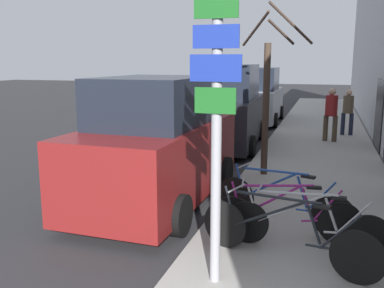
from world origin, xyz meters
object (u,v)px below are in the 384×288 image
Objects in this scene: bicycle_2 at (285,216)px; bicycle_1 at (306,225)px; pedestrian_far at (348,109)px; signpost at (216,124)px; street_tree at (267,96)px; parked_car_1 at (228,111)px; parked_car_2 at (258,98)px; parked_car_0 at (157,147)px; bicycle_3 at (281,203)px; bicycle_0 at (285,235)px; pedestrian_near at (331,111)px.

bicycle_1 is at bearing -139.16° from bicycle_2.
bicycle_2 is at bearing 83.12° from pedestrian_far.
signpost is 2.11m from bicycle_1.
signpost is at bearing -88.60° from street_tree.
parked_car_1 is 4.43m from pedestrian_far.
parked_car_0 is at bearing -91.61° from parked_car_2.
pedestrian_far is at bearing 32.11° from parked_car_1.
parked_car_0 reaches higher than bicycle_1.
bicycle_2 is 13.09m from parked_car_2.
pedestrian_far is at bearing 9.60° from bicycle_3.
bicycle_0 is 0.49× the size of parked_car_1.
signpost is at bearing 142.00° from bicycle_1.
parked_car_2 is at bearing 138.32° from pedestrian_near.
street_tree is at bearing 54.48° from parked_car_0.
parked_car_1 is at bearing -91.77° from parked_car_2.
parked_car_1 is 1.04× the size of parked_car_2.
bicycle_2 is 8.34m from pedestrian_near.
parked_car_0 is (-2.58, 2.12, 0.56)m from bicycle_0.
parked_car_0 reaches higher than pedestrian_far.
pedestrian_far is at bearing 67.47° from parked_car_0.
pedestrian_near is 4.90m from street_tree.
parked_car_2 reaches higher than pedestrian_near.
bicycle_0 is at bearing 84.02° from pedestrian_far.
parked_car_2 reaches higher than bicycle_3.
pedestrian_near is at bearing 82.39° from signpost.
parked_car_0 is at bearing -99.48° from pedestrian_near.
parked_car_1 is at bearing 115.47° from street_tree.
bicycle_2 is at bearing -151.06° from bicycle_3.
signpost is 2.48m from bicycle_3.
signpost is 1.55× the size of bicycle_3.
parked_car_0 is 11.46m from parked_car_2.
street_tree reaches higher than parked_car_2.
parked_car_0 is 5.77m from parked_car_1.
parked_car_2 is (-2.27, 12.34, 0.54)m from bicycle_3.
bicycle_0 is 10.48m from pedestrian_far.
street_tree is at bearing -67.00° from parked_car_1.
bicycle_0 is 3.39m from parked_car_0.
parked_car_2 is at bearing 96.84° from signpost.
street_tree reaches higher than parked_car_1.
pedestrian_near is (0.33, 8.55, 0.61)m from bicycle_1.
parked_car_2 is 2.91× the size of pedestrian_far.
bicycle_3 is 12.56m from parked_car_2.
pedestrian_far is (1.86, 11.08, -0.95)m from signpost.
bicycle_1 is 13.40m from parked_car_2.
signpost reaches higher than bicycle_1.
pedestrian_near is at bearing -57.62° from parked_car_2.
bicycle_1 is 0.88m from bicycle_3.
street_tree is (-1.08, 3.93, 1.40)m from bicycle_1.
pedestrian_near reaches higher than bicycle_0.
parked_car_2 is 2.71× the size of pedestrian_near.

